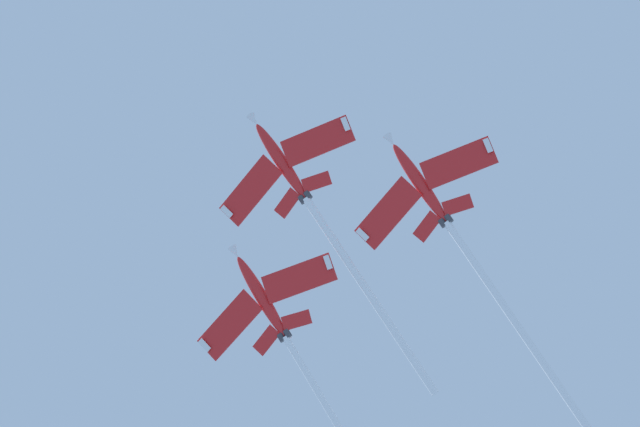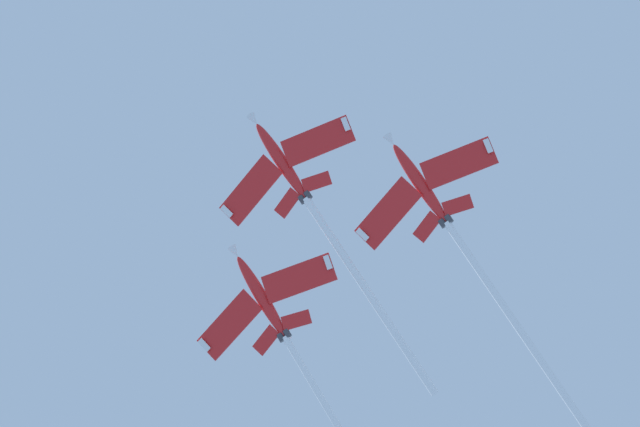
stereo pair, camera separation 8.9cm
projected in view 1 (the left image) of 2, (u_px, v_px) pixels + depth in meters
jet_lead at (315, 212)px, 175.74m from camera, size 21.03×36.27×20.78m
jet_left_wing at (455, 235)px, 170.23m from camera, size 21.71×37.41×21.69m
jet_right_wing at (293, 349)px, 173.25m from camera, size 22.91×38.34×22.05m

